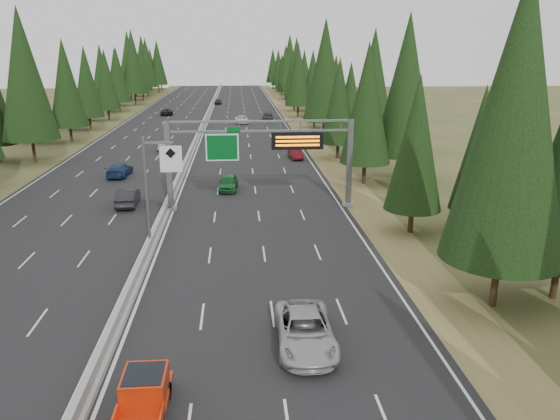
# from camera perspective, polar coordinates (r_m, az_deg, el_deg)

# --- Properties ---
(road) EXTENTS (32.00, 260.00, 0.08)m
(road) POSITION_cam_1_polar(r_m,az_deg,el_deg) (93.19, -8.40, 7.81)
(road) COLOR black
(road) RESTS_ON ground
(shoulder_right) EXTENTS (3.60, 260.00, 0.06)m
(shoulder_right) POSITION_cam_1_polar(r_m,az_deg,el_deg) (93.68, 2.63, 8.00)
(shoulder_right) COLOR olive
(shoulder_right) RESTS_ON ground
(shoulder_left) EXTENTS (3.60, 260.00, 0.06)m
(shoulder_left) POSITION_cam_1_polar(r_m,az_deg,el_deg) (96.05, -19.13, 7.33)
(shoulder_left) COLOR #404620
(shoulder_left) RESTS_ON ground
(median_barrier) EXTENTS (0.70, 260.00, 0.85)m
(median_barrier) POSITION_cam_1_polar(r_m,az_deg,el_deg) (93.13, -8.41, 8.03)
(median_barrier) COLOR gray
(median_barrier) RESTS_ON road
(sign_gantry) EXTENTS (16.75, 0.98, 7.80)m
(sign_gantry) POSITION_cam_1_polar(r_m,az_deg,el_deg) (47.67, -1.31, 6.23)
(sign_gantry) COLOR slate
(sign_gantry) RESTS_ON road
(hov_sign_pole) EXTENTS (2.80, 0.50, 8.00)m
(hov_sign_pole) POSITION_cam_1_polar(r_m,az_deg,el_deg) (38.43, -12.97, 2.50)
(hov_sign_pole) COLOR slate
(hov_sign_pole) RESTS_ON road
(tree_row_right) EXTENTS (11.70, 240.99, 19.00)m
(tree_row_right) POSITION_cam_1_polar(r_m,az_deg,el_deg) (83.42, 6.61, 13.08)
(tree_row_right) COLOR black
(tree_row_right) RESTS_ON ground
(tree_row_left) EXTENTS (12.20, 240.43, 18.88)m
(tree_row_left) POSITION_cam_1_polar(r_m,az_deg,el_deg) (90.12, -23.14, 12.54)
(tree_row_left) COLOR black
(tree_row_left) RESTS_ON ground
(silver_minivan) EXTENTS (2.72, 5.84, 1.62)m
(silver_minivan) POSITION_cam_1_polar(r_m,az_deg,el_deg) (26.51, 2.64, -12.48)
(silver_minivan) COLOR #A9A9AD
(silver_minivan) RESTS_ON road
(red_pickup) EXTENTS (1.76, 4.94, 1.61)m
(red_pickup) POSITION_cam_1_polar(r_m,az_deg,el_deg) (22.66, -14.06, -18.29)
(red_pickup) COLOR black
(red_pickup) RESTS_ON road
(car_ahead_green) EXTENTS (2.07, 4.58, 1.53)m
(car_ahead_green) POSITION_cam_1_polar(r_m,az_deg,el_deg) (55.21, -5.43, 2.88)
(car_ahead_green) COLOR #16602A
(car_ahead_green) RESTS_ON road
(car_ahead_dkred) EXTENTS (1.77, 4.05, 1.29)m
(car_ahead_dkred) POSITION_cam_1_polar(r_m,az_deg,el_deg) (71.05, 1.63, 5.88)
(car_ahead_dkred) COLOR #520B13
(car_ahead_dkred) RESTS_ON road
(car_ahead_dkgrey) EXTENTS (2.43, 5.40, 1.54)m
(car_ahead_dkgrey) POSITION_cam_1_polar(r_m,az_deg,el_deg) (110.13, -1.30, 9.70)
(car_ahead_dkgrey) COLOR black
(car_ahead_dkgrey) RESTS_ON road
(car_ahead_white) EXTENTS (2.77, 5.23, 1.40)m
(car_ahead_white) POSITION_cam_1_polar(r_m,az_deg,el_deg) (106.63, -4.03, 9.41)
(car_ahead_white) COLOR white
(car_ahead_white) RESTS_ON road
(car_ahead_far) EXTENTS (1.85, 4.14, 1.38)m
(car_ahead_far) POSITION_cam_1_polar(r_m,az_deg,el_deg) (145.38, -6.48, 11.20)
(car_ahead_far) COLOR black
(car_ahead_far) RESTS_ON road
(car_onc_near) EXTENTS (1.88, 4.87, 1.58)m
(car_onc_near) POSITION_cam_1_polar(r_m,az_deg,el_deg) (51.31, -15.63, 1.32)
(car_onc_near) COLOR black
(car_onc_near) RESTS_ON road
(car_onc_blue) EXTENTS (2.32, 5.23, 1.49)m
(car_onc_blue) POSITION_cam_1_polar(r_m,az_deg,el_deg) (63.63, -16.44, 4.07)
(car_onc_blue) COLOR navy
(car_onc_blue) RESTS_ON road
(car_onc_white) EXTENTS (1.77, 4.12, 1.39)m
(car_onc_white) POSITION_cam_1_polar(r_m,az_deg,el_deg) (79.02, -12.03, 6.64)
(car_onc_white) COLOR #BBBBBB
(car_onc_white) RESTS_ON road
(car_onc_far) EXTENTS (2.66, 5.36, 1.46)m
(car_onc_far) POSITION_cam_1_polar(r_m,az_deg,el_deg) (122.57, -11.74, 10.03)
(car_onc_far) COLOR black
(car_onc_far) RESTS_ON road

